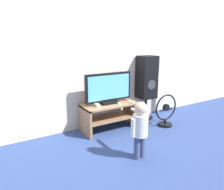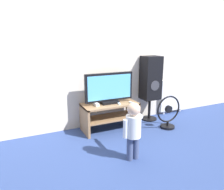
{
  "view_description": "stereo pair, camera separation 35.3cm",
  "coord_description": "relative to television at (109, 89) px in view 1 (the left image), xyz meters",
  "views": [
    {
      "loc": [
        -1.77,
        -2.8,
        1.5
      ],
      "look_at": [
        0.0,
        0.13,
        0.62
      ],
      "focal_mm": 35.0,
      "sensor_mm": 36.0,
      "label": 1
    },
    {
      "loc": [
        -1.46,
        -2.96,
        1.5
      ],
      "look_at": [
        0.0,
        0.13,
        0.62
      ],
      "focal_mm": 35.0,
      "sensor_mm": 36.0,
      "label": 2
    }
  ],
  "objects": [
    {
      "name": "ground_plane",
      "position": [
        0.0,
        -0.24,
        -0.71
      ],
      "size": [
        16.0,
        16.0,
        0.0
      ],
      "primitive_type": "plane",
      "color": "navy"
    },
    {
      "name": "remote_primary",
      "position": [
        0.33,
        -0.18,
        -0.24
      ],
      "size": [
        0.06,
        0.13,
        0.03
      ],
      "color": "white",
      "rests_on": "tv_stand"
    },
    {
      "name": "tv_stand",
      "position": [
        0.0,
        -0.02,
        -0.41
      ],
      "size": [
        0.93,
        0.45,
        0.46
      ],
      "color": "#93704C",
      "rests_on": "ground_plane"
    },
    {
      "name": "speaker_tower",
      "position": [
        0.88,
        0.09,
        0.07
      ],
      "size": [
        0.33,
        0.3,
        1.21
      ],
      "color": "black",
      "rests_on": "ground_plane"
    },
    {
      "name": "game_console",
      "position": [
        -0.25,
        -0.04,
        -0.23
      ],
      "size": [
        0.05,
        0.17,
        0.05
      ],
      "color": "white",
      "rests_on": "tv_stand"
    },
    {
      "name": "television",
      "position": [
        0.0,
        0.0,
        0.0
      ],
      "size": [
        0.84,
        0.2,
        0.51
      ],
      "color": "black",
      "rests_on": "tv_stand"
    },
    {
      "name": "radiator",
      "position": [
        1.54,
        0.21,
        -0.33
      ],
      "size": [
        0.61,
        0.08,
        0.71
      ],
      "color": "white",
      "rests_on": "ground_plane"
    },
    {
      "name": "remote_secondary",
      "position": [
        0.12,
        -0.11,
        -0.24
      ],
      "size": [
        0.06,
        0.13,
        0.03
      ],
      "color": "white",
      "rests_on": "tv_stand"
    },
    {
      "name": "child",
      "position": [
        -0.14,
        -1.02,
        -0.26
      ],
      "size": [
        0.29,
        0.44,
        0.76
      ],
      "color": "#3F4C72",
      "rests_on": "ground_plane"
    },
    {
      "name": "wall_back",
      "position": [
        0.0,
        0.28,
        0.59
      ],
      "size": [
        10.0,
        0.06,
        2.6
      ],
      "color": "silver",
      "rests_on": "ground_plane"
    },
    {
      "name": "floor_fan",
      "position": [
        0.93,
        -0.4,
        -0.45
      ],
      "size": [
        0.47,
        0.25,
        0.58
      ],
      "color": "black",
      "rests_on": "ground_plane"
    }
  ]
}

